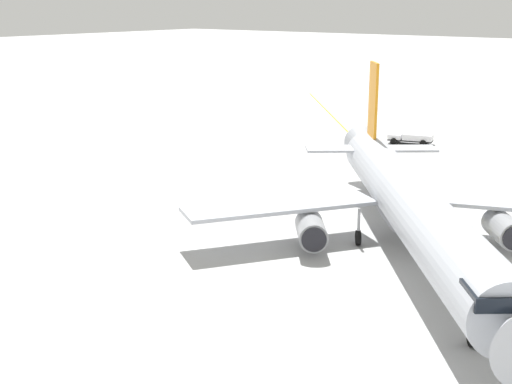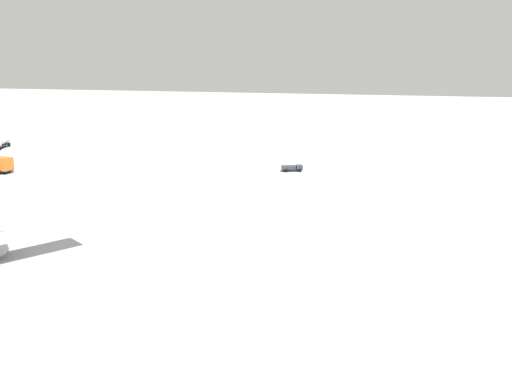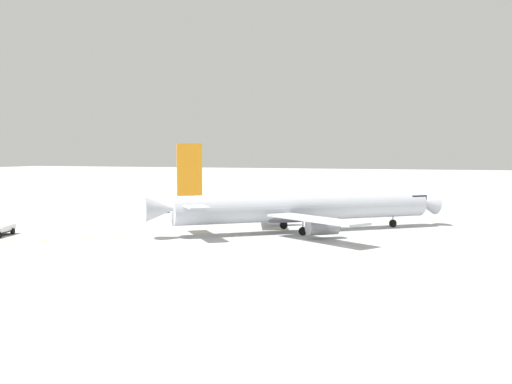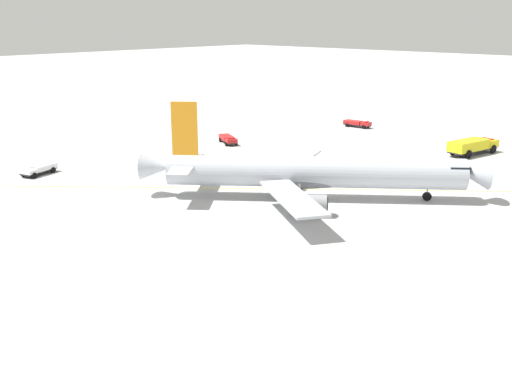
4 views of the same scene
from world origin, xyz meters
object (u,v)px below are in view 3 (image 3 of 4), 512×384
Objects in this scene: fire_tender_truck at (373,200)px; ops_pickup_truck_extra at (158,207)px; airliner_main at (302,208)px; ops_pickup_truck at (252,197)px.

fire_tender_truck reaches higher than ops_pickup_truck_extra.
airliner_main is at bearing -174.92° from fire_tender_truck.
fire_tender_truck is at bearing 58.17° from ops_pickup_truck_extra.
ops_pickup_truck_extra is (35.57, 20.76, -0.73)m from fire_tender_truck.
ops_pickup_truck_extra is (31.34, -16.69, -2.42)m from airliner_main.
ops_pickup_truck is at bearing 78.38° from airliner_main.
fire_tender_truck is (-4.23, -37.45, -1.69)m from airliner_main.
airliner_main is 3.40× the size of fire_tender_truck.
airliner_main is at bearing -0.13° from ops_pickup_truck_extra.
ops_pickup_truck is 0.97× the size of ops_pickup_truck_extra.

